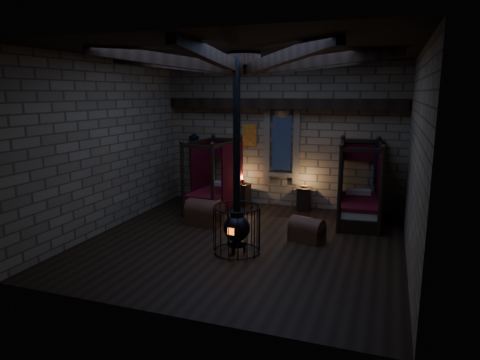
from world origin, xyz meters
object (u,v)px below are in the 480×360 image
(bed_right, at_px, (358,203))
(trunk_left, at_px, (204,213))
(trunk_right, at_px, (307,230))
(bed_left, at_px, (215,193))
(stove, at_px, (237,225))

(bed_right, bearing_deg, trunk_left, -163.20)
(trunk_right, bearing_deg, bed_right, 80.08)
(bed_left, height_order, trunk_left, bed_left)
(stove, bearing_deg, bed_right, 61.20)
(trunk_right, bearing_deg, bed_left, 168.14)
(trunk_left, bearing_deg, stove, -40.96)
(bed_left, distance_m, stove, 3.49)
(bed_left, height_order, trunk_right, bed_left)
(bed_right, height_order, stove, stove)
(trunk_right, distance_m, stove, 1.83)
(bed_left, bearing_deg, trunk_left, -73.90)
(stove, bearing_deg, trunk_left, 139.25)
(bed_right, bearing_deg, bed_left, 176.73)
(trunk_right, bearing_deg, stove, -117.03)
(bed_left, distance_m, trunk_left, 1.42)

